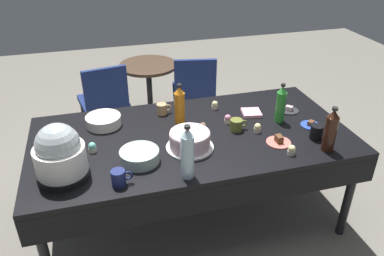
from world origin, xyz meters
TOP-DOWN VIEW (x-y plane):
  - ground at (0.00, 0.00)m, footprint 9.00×9.00m
  - potluck_table at (0.00, 0.00)m, footprint 2.20×1.10m
  - frosted_layer_cake at (-0.06, -0.17)m, footprint 0.31×0.31m
  - slow_cooker at (-0.85, -0.27)m, footprint 0.30×0.30m
  - glass_salad_bowl at (-0.40, -0.23)m, footprint 0.25×0.25m
  - ceramic_snack_bowl at (-0.58, 0.29)m, footprint 0.25×0.25m
  - dessert_plate_charcoal at (0.82, 0.14)m, footprint 0.15×0.15m
  - dessert_plate_cobalt at (0.86, -0.11)m, footprint 0.14×0.14m
  - dessert_plate_coral at (0.53, -0.26)m, footprint 0.17×0.17m
  - cupcake_cocoa at (0.45, -0.09)m, footprint 0.05×0.05m
  - cupcake_vanilla at (-0.68, -0.04)m, footprint 0.05×0.05m
  - cupcake_rose at (0.54, -0.41)m, footprint 0.05×0.05m
  - cupcake_mint at (0.28, 0.33)m, footprint 0.05×0.05m
  - cupcake_lemon at (0.29, 0.09)m, footprint 0.05×0.05m
  - cupcake_berry at (0.09, 0.02)m, footprint 0.05×0.05m
  - soda_bottle_lime_soda at (0.67, 0.02)m, footprint 0.07×0.07m
  - soda_bottle_orange_juice at (-0.04, 0.20)m, footprint 0.08×0.08m
  - soda_bottle_cola at (0.80, -0.42)m, footprint 0.08×0.08m
  - soda_bottle_water at (-0.15, -0.46)m, footprint 0.08×0.08m
  - coffee_mug_olive at (0.32, -0.03)m, footprint 0.13×0.09m
  - coffee_mug_black at (0.80, -0.28)m, footprint 0.13×0.09m
  - coffee_mug_tan at (-0.14, 0.36)m, footprint 0.12×0.08m
  - coffee_mug_navy at (-0.54, -0.43)m, footprint 0.12×0.08m
  - paper_napkin_stack at (0.52, 0.17)m, footprint 0.16×0.16m
  - maroon_chair_left at (-0.54, 1.31)m, footprint 0.51×0.51m
  - maroon_chair_right at (0.39, 1.31)m, footprint 0.52×0.52m
  - round_cafe_table at (-0.05, 1.54)m, footprint 0.60×0.60m

SIDE VIEW (x-z plane):
  - ground at x=0.00m, z-range 0.00..0.00m
  - maroon_chair_left at x=-0.54m, z-range 0.07..0.92m
  - maroon_chair_right at x=0.39m, z-range 0.07..0.92m
  - round_cafe_table at x=-0.05m, z-range 0.14..0.86m
  - potluck_table at x=0.00m, z-range 0.31..1.06m
  - dessert_plate_cobalt at x=0.86m, z-range 0.74..0.78m
  - dessert_plate_charcoal at x=0.82m, z-range 0.74..0.78m
  - paper_napkin_stack at x=0.52m, z-range 0.75..0.77m
  - dessert_plate_coral at x=0.53m, z-range 0.74..0.79m
  - cupcake_cocoa at x=0.45m, z-range 0.75..0.82m
  - cupcake_vanilla at x=-0.68m, z-range 0.75..0.82m
  - cupcake_rose at x=0.54m, z-range 0.75..0.82m
  - cupcake_mint at x=0.28m, z-range 0.75..0.82m
  - cupcake_lemon at x=0.29m, z-range 0.75..0.82m
  - cupcake_berry at x=0.09m, z-range 0.75..0.82m
  - ceramic_snack_bowl at x=-0.58m, z-range 0.75..0.82m
  - glass_salad_bowl at x=-0.40m, z-range 0.75..0.83m
  - coffee_mug_tan at x=-0.14m, z-range 0.75..0.83m
  - coffee_mug_olive at x=0.32m, z-range 0.75..0.83m
  - coffee_mug_navy at x=-0.54m, z-range 0.75..0.85m
  - coffee_mug_black at x=0.80m, z-range 0.75..0.85m
  - frosted_layer_cake at x=-0.06m, z-range 0.75..0.87m
  - soda_bottle_lime_soda at x=0.67m, z-range 0.74..1.04m
  - soda_bottle_orange_juice at x=-0.04m, z-range 0.74..1.04m
  - soda_bottle_cola at x=0.80m, z-range 0.74..1.05m
  - slow_cooker at x=-0.85m, z-range 0.73..1.08m
  - soda_bottle_water at x=-0.15m, z-range 0.74..1.08m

